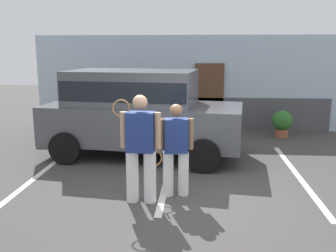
# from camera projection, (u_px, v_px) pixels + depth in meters

# --- Properties ---
(ground_plane) EXTENTS (40.00, 40.00, 0.00)m
(ground_plane) POSITION_uv_depth(u_px,v_px,m) (187.00, 201.00, 6.43)
(ground_plane) COLOR #423F3D
(parking_stripe_0) EXTENTS (0.12, 4.40, 0.01)m
(parking_stripe_0) POSITION_uv_depth(u_px,v_px,m) (47.00, 169.00, 8.14)
(parking_stripe_0) COLOR silver
(parking_stripe_0) RESTS_ON ground_plane
(parking_stripe_1) EXTENTS (0.12, 4.40, 0.01)m
(parking_stripe_1) POSITION_uv_depth(u_px,v_px,m) (169.00, 172.00, 7.93)
(parking_stripe_1) COLOR silver
(parking_stripe_1) RESTS_ON ground_plane
(parking_stripe_2) EXTENTS (0.12, 4.40, 0.01)m
(parking_stripe_2) POSITION_uv_depth(u_px,v_px,m) (298.00, 175.00, 7.72)
(parking_stripe_2) COLOR silver
(parking_stripe_2) RESTS_ON ground_plane
(house_frontage) EXTENTS (10.07, 0.40, 2.96)m
(house_frontage) POSITION_uv_depth(u_px,v_px,m) (193.00, 86.00, 12.00)
(house_frontage) COLOR silver
(house_frontage) RESTS_ON ground_plane
(parked_suv) EXTENTS (4.79, 2.60, 2.05)m
(parked_suv) POSITION_uv_depth(u_px,v_px,m) (139.00, 109.00, 8.93)
(parked_suv) COLOR #4C4F54
(parked_suv) RESTS_ON ground_plane
(tennis_player_man) EXTENTS (0.81, 0.30, 1.82)m
(tennis_player_man) POSITION_uv_depth(u_px,v_px,m) (141.00, 147.00, 6.22)
(tennis_player_man) COLOR white
(tennis_player_man) RESTS_ON ground_plane
(tennis_player_woman) EXTENTS (0.87, 0.30, 1.63)m
(tennis_player_woman) POSITION_uv_depth(u_px,v_px,m) (176.00, 149.00, 6.52)
(tennis_player_woman) COLOR white
(tennis_player_woman) RESTS_ON ground_plane
(potted_plant_by_porch) EXTENTS (0.59, 0.59, 0.78)m
(potted_plant_by_porch) POSITION_uv_depth(u_px,v_px,m) (282.00, 122.00, 11.01)
(potted_plant_by_porch) COLOR #9E5638
(potted_plant_by_porch) RESTS_ON ground_plane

